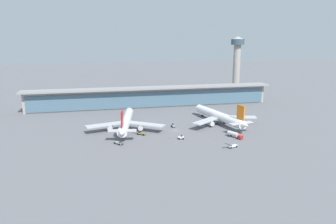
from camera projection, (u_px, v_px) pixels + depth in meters
ground_plane at (175, 131)px, 170.54m from camera, size 1200.00×1200.00×0.00m
airliner_left_stand at (126, 121)px, 171.23m from camera, size 42.55×56.01×14.99m
airliner_centre_stand at (220, 116)px, 183.41m from camera, size 42.61×56.06×14.99m
service_truck_near_nose_olive at (141, 133)px, 162.54m from camera, size 6.15×5.32×2.70m
service_truck_under_wing_red at (234, 134)px, 157.56m from camera, size 5.85×8.70×2.95m
service_truck_mid_apron_white at (232, 146)px, 142.71m from camera, size 6.91×3.23×2.70m
service_truck_by_tail_white at (181, 137)px, 155.19m from camera, size 3.15×2.25×2.05m
service_truck_on_taxiway_grey at (173, 126)px, 177.06m from camera, size 2.05×3.05×2.05m
service_truck_at_far_stand_grey at (119, 143)px, 147.22m from camera, size 5.13×6.27×2.70m
terminal_building at (153, 97)px, 231.54m from camera, size 183.60×12.80×15.20m
control_tower at (237, 60)px, 282.88m from camera, size 12.00×12.00×57.77m
safety_cone_alpha at (170, 137)px, 157.18m from camera, size 0.62×0.62×0.70m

